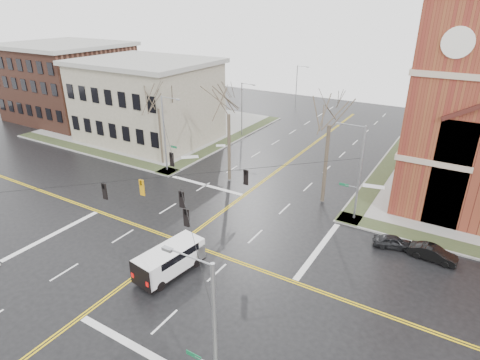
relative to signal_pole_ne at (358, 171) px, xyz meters
The scene contains 18 objects.
ground 16.88m from the signal_pole_ne, 134.55° to the right, with size 120.00×120.00×0.00m, color black.
sidewalks 16.86m from the signal_pole_ne, 134.55° to the right, with size 80.00×80.00×0.17m.
road_markings 16.88m from the signal_pole_ne, 134.55° to the right, with size 100.00×100.00×0.01m.
civic_building_a 34.39m from the signal_pole_ne, 165.69° to the left, with size 18.00×14.00×11.00m, color gray.
civic_building_b 54.36m from the signal_pole_ne, 168.86° to the left, with size 18.00×16.00×12.00m, color #563024.
signal_pole_ne is the anchor object (origin of this frame).
signal_pole_nw 22.64m from the signal_pole_ne, behind, with size 2.75×0.22×9.00m.
signal_pole_se 23.00m from the signal_pole_ne, 90.00° to the right, with size 2.75×0.22×9.00m.
span_wires 16.19m from the signal_pole_ne, 134.55° to the right, with size 23.02×23.02×0.03m.
traffic_signals 16.63m from the signal_pole_ne, 132.94° to the right, with size 8.21×8.26×1.30m.
streetlight_north_a 27.48m from the signal_pole_ne, 143.10° to the left, with size 2.30×0.20×8.00m.
streetlight_north_b 42.61m from the signal_pole_ne, 121.05° to the left, with size 2.30×0.20×8.00m.
cargo_van 18.12m from the signal_pole_ne, 121.59° to the right, with size 2.91×5.83×2.12m.
parked_car_a 6.91m from the signal_pole_ne, 34.72° to the right, with size 1.30×3.23×1.10m, color black.
parked_car_b 9.22m from the signal_pole_ne, 23.27° to the right, with size 1.26×3.61×1.19m, color black.
tree_nw_far 25.00m from the signal_pole_ne, behind, with size 4.00×4.00×10.45m.
tree_nw_near 15.23m from the signal_pole_ne, behind, with size 4.00×4.00×11.44m.
tree_ne 5.56m from the signal_pole_ne, 153.44° to the left, with size 4.00×4.00×12.05m.
Camera 1 is at (19.45, -22.46, 18.90)m, focal length 30.00 mm.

